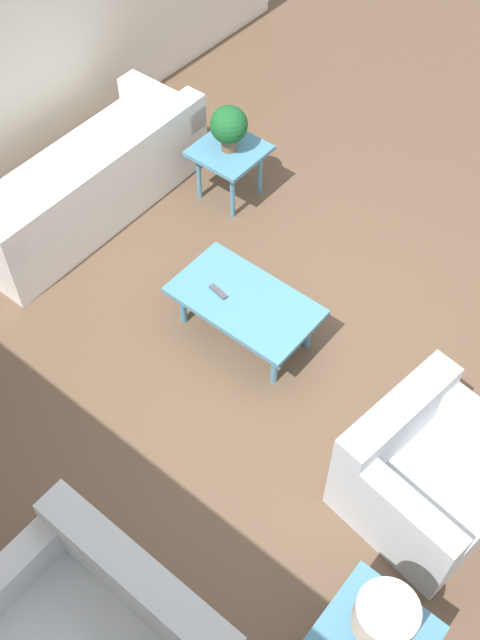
# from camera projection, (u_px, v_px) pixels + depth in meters

# --- Properties ---
(ground_plane) EXTENTS (14.00, 14.00, 0.00)m
(ground_plane) POSITION_uv_depth(u_px,v_px,m) (287.00, 350.00, 5.48)
(ground_plane) COLOR brown
(sofa) EXTENTS (0.88, 2.21, 0.71)m
(sofa) POSITION_uv_depth(u_px,v_px,m) (87.00, 185.00, 6.18)
(sofa) COLOR white
(sofa) RESTS_ON ground_plane
(armchair) EXTENTS (0.97, 1.02, 0.78)m
(armchair) POSITION_uv_depth(u_px,v_px,m) (424.00, 474.00, 4.52)
(armchair) COLOR silver
(armchair) RESTS_ON ground_plane
(coffee_table) EXTENTS (1.05, 0.60, 0.39)m
(coffee_table) POSITION_uv_depth(u_px,v_px,m) (245.00, 303.00, 5.30)
(coffee_table) COLOR teal
(coffee_table) RESTS_ON ground_plane
(side_table_plant) EXTENTS (0.54, 0.54, 0.50)m
(side_table_plant) POSITION_uv_depth(u_px,v_px,m) (229.00, 156.00, 6.17)
(side_table_plant) COLOR teal
(side_table_plant) RESTS_ON ground_plane
(side_table_lamp) EXTENTS (0.54, 0.54, 0.50)m
(side_table_lamp) POSITION_uv_depth(u_px,v_px,m) (374.00, 639.00, 3.83)
(side_table_lamp) COLOR teal
(side_table_lamp) RESTS_ON ground_plane
(potted_plant) EXTENTS (0.31, 0.31, 0.39)m
(potted_plant) POSITION_uv_depth(u_px,v_px,m) (229.00, 126.00, 5.93)
(potted_plant) COLOR brown
(potted_plant) RESTS_ON side_table_plant
(table_lamp) EXTENTS (0.31, 0.31, 0.42)m
(table_lamp) POSITION_uv_depth(u_px,v_px,m) (384.00, 618.00, 3.55)
(table_lamp) COLOR red
(table_lamp) RESTS_ON side_table_lamp
(remote_control) EXTENTS (0.16, 0.06, 0.02)m
(remote_control) POSITION_uv_depth(u_px,v_px,m) (218.00, 292.00, 5.30)
(remote_control) COLOR #4C4C51
(remote_control) RESTS_ON coffee_table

